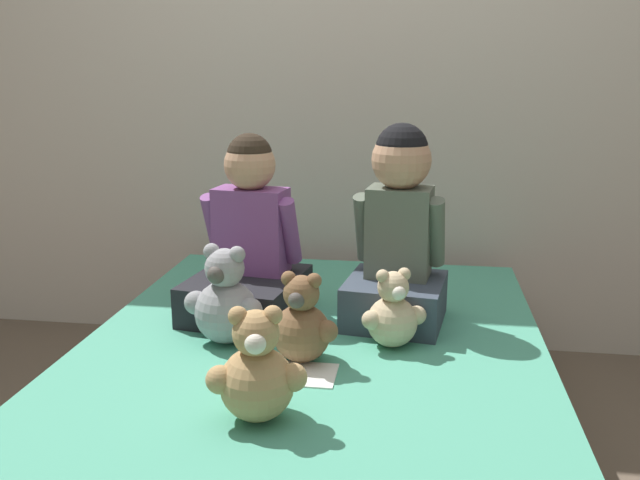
# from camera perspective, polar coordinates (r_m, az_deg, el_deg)

# --- Properties ---
(ground_plane) EXTENTS (14.00, 14.00, 0.00)m
(ground_plane) POSITION_cam_1_polar(r_m,az_deg,el_deg) (2.24, -0.69, -18.40)
(ground_plane) COLOR brown
(wall_behind_bed) EXTENTS (8.00, 0.06, 2.50)m
(wall_behind_bed) POSITION_cam_1_polar(r_m,az_deg,el_deg) (2.94, 2.63, 15.06)
(wall_behind_bed) COLOR beige
(wall_behind_bed) RESTS_ON ground_plane
(bed) EXTENTS (1.40, 1.85, 0.41)m
(bed) POSITION_cam_1_polar(r_m,az_deg,el_deg) (2.14, -0.71, -13.86)
(bed) COLOR #997F60
(bed) RESTS_ON ground_plane
(child_on_left) EXTENTS (0.40, 0.44, 0.60)m
(child_on_left) POSITION_cam_1_polar(r_m,az_deg,el_deg) (2.26, -6.04, -0.63)
(child_on_left) COLOR black
(child_on_left) RESTS_ON bed
(child_on_right) EXTENTS (0.34, 0.35, 0.64)m
(child_on_right) POSITION_cam_1_polar(r_m,az_deg,el_deg) (2.18, 6.61, 0.43)
(child_on_right) COLOR #384251
(child_on_right) RESTS_ON bed
(teddy_bear_held_by_left_child) EXTENTS (0.25, 0.19, 0.30)m
(teddy_bear_held_by_left_child) POSITION_cam_1_polar(r_m,az_deg,el_deg) (2.05, -7.97, -5.20)
(teddy_bear_held_by_left_child) COLOR #939399
(teddy_bear_held_by_left_child) RESTS_ON bed
(teddy_bear_held_by_right_child) EXTENTS (0.19, 0.15, 0.24)m
(teddy_bear_held_by_right_child) POSITION_cam_1_polar(r_m,az_deg,el_deg) (2.02, 6.14, -6.21)
(teddy_bear_held_by_right_child) COLOR #D1B78E
(teddy_bear_held_by_right_child) RESTS_ON bed
(teddy_bear_between_children) EXTENTS (0.22, 0.16, 0.26)m
(teddy_bear_between_children) POSITION_cam_1_polar(r_m,az_deg,el_deg) (1.91, -1.58, -7.10)
(teddy_bear_between_children) COLOR brown
(teddy_bear_between_children) RESTS_ON bed
(teddy_bear_at_foot_of_bed) EXTENTS (0.23, 0.18, 0.28)m
(teddy_bear_at_foot_of_bed) POSITION_cam_1_polar(r_m,az_deg,el_deg) (1.61, -5.35, -11.06)
(teddy_bear_at_foot_of_bed) COLOR tan
(teddy_bear_at_foot_of_bed) RESTS_ON bed
(sign_card) EXTENTS (0.21, 0.15, 0.00)m
(sign_card) POSITION_cam_1_polar(r_m,az_deg,el_deg) (1.87, -1.90, -11.18)
(sign_card) COLOR white
(sign_card) RESTS_ON bed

